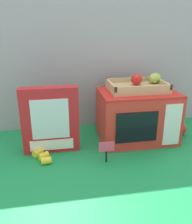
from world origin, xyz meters
TOP-DOWN VIEW (x-y plane):
  - ground_plane at (0.00, 0.00)m, footprint 1.70×1.70m
  - display_back_panel at (0.00, 0.29)m, footprint 1.61×0.03m
  - toy_microwave at (0.21, 0.05)m, footprint 0.39×0.28m
  - food_groups_crate at (0.23, 0.08)m, footprint 0.31×0.21m
  - cookie_set_box at (-0.23, -0.01)m, footprint 0.27×0.06m
  - price_sign at (0.01, -0.16)m, footprint 0.07×0.01m
  - loose_toy_banana at (-0.28, -0.09)m, footprint 0.09×0.12m
  - loose_toy_apple at (0.47, 0.05)m, footprint 0.07×0.07m

SIDE VIEW (x-z plane):
  - ground_plane at x=0.00m, z-range 0.00..0.00m
  - loose_toy_banana at x=-0.28m, z-range 0.00..0.03m
  - loose_toy_apple at x=0.47m, z-range 0.00..0.07m
  - price_sign at x=0.01m, z-range 0.02..0.12m
  - toy_microwave at x=0.21m, z-range 0.00..0.26m
  - cookie_set_box at x=-0.23m, z-range 0.00..0.32m
  - food_groups_crate at x=0.23m, z-range 0.24..0.33m
  - display_back_panel at x=0.00m, z-range 0.00..0.73m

